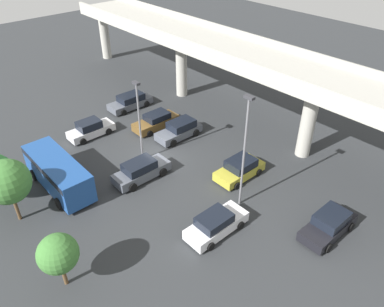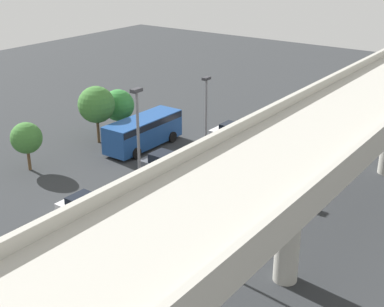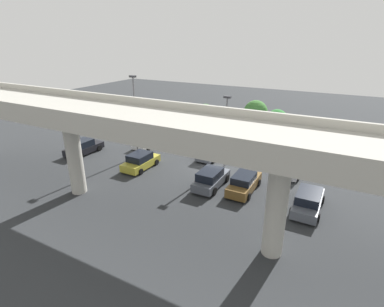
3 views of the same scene
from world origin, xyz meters
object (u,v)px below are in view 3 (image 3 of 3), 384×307
at_px(tree_front_left, 277,120).
at_px(tree_front_centre, 255,112).
at_px(lamp_post_near_aisle, 226,126).
at_px(parked_car_2, 244,183).
at_px(parked_car_5, 141,161).
at_px(parked_car_4, 212,150).
at_px(parked_car_7, 83,147).
at_px(parked_car_3, 211,178).
at_px(shuttle_bus, 257,135).
at_px(parked_car_1, 292,166).
at_px(parked_car_6, 149,140).
at_px(tree_front_right, 205,112).
at_px(lamp_post_mid_lot, 135,111).
at_px(parked_car_0, 308,201).

xyz_separation_m(tree_front_left, tree_front_centre, (2.81, 0.16, 0.77)).
bearing_deg(lamp_post_near_aisle, tree_front_left, -102.66).
xyz_separation_m(parked_car_2, tree_front_left, (1.05, -15.41, 1.88)).
bearing_deg(parked_car_5, parked_car_4, -39.67).
relative_size(parked_car_4, parked_car_7, 1.06).
bearing_deg(lamp_post_near_aisle, parked_car_3, 97.99).
bearing_deg(shuttle_bus, parked_car_7, -145.89).
bearing_deg(tree_front_centre, lamp_post_near_aisle, 91.56).
xyz_separation_m(parked_car_1, parked_car_5, (13.93, 5.98, -0.00)).
xyz_separation_m(parked_car_1, parked_car_6, (17.12, 0.05, -0.01)).
bearing_deg(tree_front_left, tree_front_right, 0.86).
height_order(parked_car_5, shuttle_bus, shuttle_bus).
height_order(parked_car_4, tree_front_left, tree_front_left).
bearing_deg(tree_front_right, lamp_post_near_aisle, 124.65).
relative_size(parked_car_2, lamp_post_near_aisle, 0.64).
distance_m(lamp_post_mid_lot, tree_front_left, 18.18).
distance_m(parked_car_1, parked_car_6, 17.12).
distance_m(lamp_post_near_aisle, lamp_post_mid_lot, 9.94).
distance_m(parked_car_5, tree_front_left, 18.68).
bearing_deg(lamp_post_mid_lot, parked_car_3, 164.82).
relative_size(parked_car_5, tree_front_centre, 0.87).
xyz_separation_m(parked_car_2, parked_car_6, (14.16, -5.61, -0.00)).
bearing_deg(parked_car_1, lamp_post_near_aisle, -77.55).
distance_m(parked_car_4, parked_car_7, 14.81).
height_order(parked_car_1, tree_front_centre, tree_front_centre).
relative_size(parked_car_0, tree_front_left, 1.20).
distance_m(parked_car_0, parked_car_2, 5.42).
distance_m(parked_car_4, tree_front_right, 10.92).
relative_size(parked_car_6, shuttle_bus, 0.62).
bearing_deg(parked_car_2, parked_car_4, 44.34).
xyz_separation_m(shuttle_bus, tree_front_centre, (1.48, -3.87, 1.86)).
height_order(parked_car_2, tree_front_right, tree_front_right).
relative_size(parked_car_0, parked_car_4, 1.01).
bearing_deg(shuttle_bus, tree_front_left, 71.68).
distance_m(parked_car_7, tree_front_centre, 21.94).
distance_m(parked_car_7, lamp_post_near_aisle, 16.73).
bearing_deg(parked_car_3, parked_car_2, -77.56).
bearing_deg(parked_car_5, tree_front_right, 0.80).
bearing_deg(lamp_post_near_aisle, shuttle_bus, -99.34).
bearing_deg(tree_front_right, parked_car_1, 145.87).
height_order(parked_car_6, lamp_post_near_aisle, lamp_post_near_aisle).
xyz_separation_m(parked_car_5, tree_front_right, (0.22, -15.57, 1.84)).
relative_size(shuttle_bus, tree_front_centre, 1.51).
bearing_deg(parked_car_3, lamp_post_near_aisle, 7.99).
xyz_separation_m(parked_car_6, shuttle_bus, (-11.77, -5.76, 0.79)).
bearing_deg(parked_car_2, tree_front_right, 36.25).
xyz_separation_m(parked_car_7, tree_front_centre, (-15.46, -15.34, 2.64)).
xyz_separation_m(shuttle_bus, lamp_post_near_aisle, (1.18, 7.15, 2.80)).
bearing_deg(parked_car_7, parked_car_3, -91.87).
height_order(parked_car_0, tree_front_centre, tree_front_centre).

